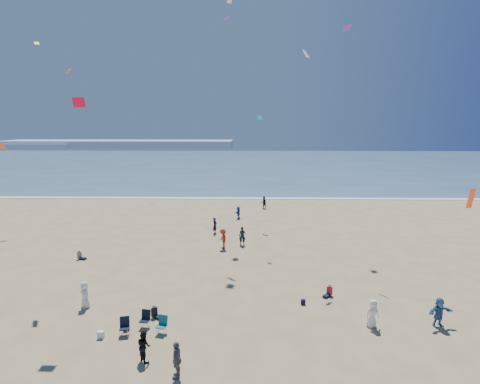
{
  "coord_description": "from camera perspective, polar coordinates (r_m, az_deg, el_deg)",
  "views": [
    {
      "loc": [
        2.39,
        -12.07,
        11.62
      ],
      "look_at": [
        2.0,
        8.0,
        7.9
      ],
      "focal_mm": 28.0,
      "sensor_mm": 36.0,
      "label": 1
    }
  ],
  "objects": [
    {
      "name": "ocean",
      "position": [
        107.72,
        -0.16,
        4.33
      ],
      "size": [
        220.0,
        100.0,
        0.06
      ],
      "primitive_type": "cube",
      "color": "#476B84",
      "rests_on": "ground"
    },
    {
      "name": "surf_line",
      "position": [
        58.28,
        -1.26,
        -0.96
      ],
      "size": [
        220.0,
        1.2,
        0.08
      ],
      "primitive_type": "cube",
      "color": "white",
      "rests_on": "ground"
    },
    {
      "name": "headland_far",
      "position": [
        192.72,
        -17.91,
        7.02
      ],
      "size": [
        110.0,
        20.0,
        3.2
      ],
      "primitive_type": "cube",
      "color": "#7A8EA8",
      "rests_on": "ground"
    },
    {
      "name": "headland_near",
      "position": [
        204.82,
        -29.07,
        6.22
      ],
      "size": [
        40.0,
        14.0,
        2.0
      ],
      "primitive_type": "cube",
      "color": "#7A8EA8",
      "rests_on": "ground"
    },
    {
      "name": "standing_flyers",
      "position": [
        28.83,
        4.79,
        -11.45
      ],
      "size": [
        29.84,
        50.27,
        1.87
      ],
      "color": "black",
      "rests_on": "ground"
    },
    {
      "name": "seated_group",
      "position": [
        20.86,
        -3.43,
        -21.98
      ],
      "size": [
        21.11,
        26.69,
        0.84
      ],
      "color": "silver",
      "rests_on": "ground"
    },
    {
      "name": "chair_cluster",
      "position": [
        22.9,
        -14.5,
        -18.9
      ],
      "size": [
        2.73,
        1.5,
        1.0
      ],
      "color": "black",
      "rests_on": "ground"
    },
    {
      "name": "white_tote",
      "position": [
        23.19,
        -20.47,
        -19.71
      ],
      "size": [
        0.35,
        0.2,
        0.4
      ],
      "primitive_type": "cube",
      "color": "white",
      "rests_on": "ground"
    },
    {
      "name": "black_backpack",
      "position": [
        23.47,
        -16.92,
        -19.13
      ],
      "size": [
        0.3,
        0.22,
        0.38
      ],
      "primitive_type": "cube",
      "color": "black",
      "rests_on": "ground"
    },
    {
      "name": "navy_bag",
      "position": [
        25.62,
        9.6,
        -16.19
      ],
      "size": [
        0.28,
        0.18,
        0.34
      ],
      "primitive_type": "cube",
      "color": "black",
      "rests_on": "ground"
    },
    {
      "name": "kites_aloft",
      "position": [
        25.64,
        16.47,
        17.68
      ],
      "size": [
        45.38,
        38.36,
        26.6
      ],
      "color": "#EAF719",
      "rests_on": "ground"
    }
  ]
}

